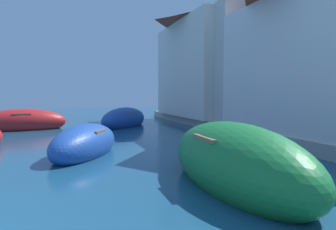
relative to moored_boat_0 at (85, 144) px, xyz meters
name	(u,v)px	position (x,y,z in m)	size (l,w,h in m)	color
quay_promenade	(221,228)	(1.37, -6.81, -0.13)	(44.00, 32.00, 0.50)	#ADA89E
moored_boat_0	(85,144)	(0.00, 0.00, 0.00)	(3.19, 4.02, 1.36)	#1E479E
moored_boat_4	(124,119)	(2.93, 8.37, 0.05)	(4.29, 4.69, 1.55)	#1E479E
moored_boat_7	(22,122)	(-2.98, 8.43, 0.06)	(4.93, 2.22, 1.56)	#B21E1E
moored_boat_9	(235,162)	(3.05, -4.47, 0.13)	(2.18, 5.24, 1.85)	#197233
waterfront_building_main	(330,53)	(10.06, -0.57, 3.44)	(6.14, 8.21, 6.53)	white
waterfront_building_annex	(222,62)	(10.06, 8.59, 3.99)	(5.63, 10.52, 7.63)	beige
waterfront_building_far	(218,61)	(10.06, 9.18, 4.06)	(6.89, 9.27, 7.75)	silver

